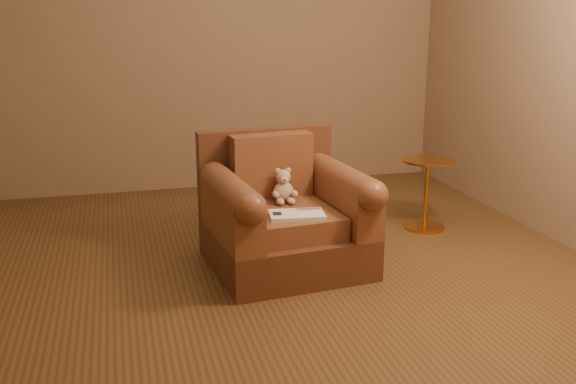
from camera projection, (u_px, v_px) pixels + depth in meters
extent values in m
plane|color=brown|center=(270.00, 268.00, 3.91)|extent=(4.00, 4.00, 0.00)
cube|color=#836B50|center=(214.00, 31.00, 5.41)|extent=(4.00, 0.02, 2.70)
cube|color=#836B50|center=(444.00, 72.00, 1.69)|extent=(4.00, 0.02, 2.70)
cube|color=#836B50|center=(576.00, 37.00, 4.05)|extent=(0.02, 4.00, 2.70)
cube|color=#542F1C|center=(286.00, 247.00, 3.90)|extent=(0.96, 0.92, 0.25)
cube|color=#542F1C|center=(266.00, 170.00, 4.13)|extent=(0.89, 0.18, 0.55)
cube|color=brown|center=(289.00, 220.00, 3.81)|extent=(0.57, 0.67, 0.13)
cube|color=brown|center=(271.00, 165.00, 4.01)|extent=(0.52, 0.19, 0.40)
cube|color=brown|center=(231.00, 214.00, 3.67)|extent=(0.25, 0.76, 0.28)
cube|color=brown|center=(343.00, 202.00, 3.91)|extent=(0.25, 0.76, 0.28)
cylinder|color=brown|center=(231.00, 190.00, 3.63)|extent=(0.25, 0.76, 0.18)
cylinder|color=brown|center=(343.00, 179.00, 3.87)|extent=(0.25, 0.76, 0.18)
ellipsoid|color=tan|center=(283.00, 192.00, 3.94)|extent=(0.12, 0.11, 0.13)
sphere|color=tan|center=(283.00, 177.00, 3.92)|extent=(0.09, 0.09, 0.09)
ellipsoid|color=tan|center=(278.00, 171.00, 3.91)|extent=(0.04, 0.02, 0.04)
ellipsoid|color=tan|center=(288.00, 171.00, 3.92)|extent=(0.04, 0.02, 0.04)
ellipsoid|color=beige|center=(284.00, 180.00, 3.88)|extent=(0.04, 0.03, 0.04)
sphere|color=black|center=(285.00, 180.00, 3.87)|extent=(0.01, 0.01, 0.01)
ellipsoid|color=tan|center=(276.00, 195.00, 3.88)|extent=(0.04, 0.08, 0.04)
ellipsoid|color=tan|center=(294.00, 194.00, 3.90)|extent=(0.04, 0.08, 0.04)
ellipsoid|color=tan|center=(280.00, 202.00, 3.87)|extent=(0.05, 0.08, 0.04)
ellipsoid|color=tan|center=(291.00, 201.00, 3.88)|extent=(0.05, 0.08, 0.04)
cube|color=beige|center=(297.00, 215.00, 3.64)|extent=(0.33, 0.23, 0.02)
cube|color=white|center=(283.00, 214.00, 3.63)|extent=(0.17, 0.21, 0.00)
cube|color=white|center=(310.00, 213.00, 3.65)|extent=(0.17, 0.21, 0.00)
cube|color=beige|center=(297.00, 213.00, 3.64)|extent=(0.03, 0.19, 0.00)
cube|color=#0F1638|center=(277.00, 214.00, 3.63)|extent=(0.06, 0.07, 0.00)
cube|color=slate|center=(309.00, 209.00, 3.71)|extent=(0.14, 0.06, 0.00)
cylinder|color=gold|center=(424.00, 227.00, 4.63)|extent=(0.29, 0.29, 0.02)
cylinder|color=gold|center=(426.00, 194.00, 4.56)|extent=(0.03, 0.03, 0.47)
cylinder|color=gold|center=(428.00, 160.00, 4.49)|extent=(0.36, 0.36, 0.02)
cylinder|color=gold|center=(428.00, 162.00, 4.50)|extent=(0.03, 0.03, 0.02)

